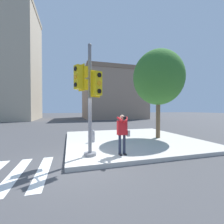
{
  "coord_description": "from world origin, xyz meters",
  "views": [
    {
      "loc": [
        -0.35,
        -5.51,
        2.07
      ],
      "look_at": [
        1.44,
        0.71,
        1.94
      ],
      "focal_mm": 24.0,
      "sensor_mm": 36.0,
      "label": 1
    }
  ],
  "objects_px": {
    "traffic_signal_pole": "(88,91)",
    "person_photographer": "(123,131)",
    "street_tree": "(158,78)",
    "fire_hydrant": "(93,136)"
  },
  "relations": [
    {
      "from": "traffic_signal_pole",
      "to": "fire_hydrant",
      "type": "bearing_deg",
      "value": 76.77
    },
    {
      "from": "traffic_signal_pole",
      "to": "street_tree",
      "type": "relative_size",
      "value": 0.78
    },
    {
      "from": "street_tree",
      "to": "person_photographer",
      "type": "bearing_deg",
      "value": -141.44
    },
    {
      "from": "fire_hydrant",
      "to": "street_tree",
      "type": "bearing_deg",
      "value": 1.65
    },
    {
      "from": "person_photographer",
      "to": "fire_hydrant",
      "type": "xyz_separation_m",
      "value": [
        -0.81,
        2.69,
        -0.64
      ]
    },
    {
      "from": "traffic_signal_pole",
      "to": "person_photographer",
      "type": "height_order",
      "value": "traffic_signal_pole"
    },
    {
      "from": "street_tree",
      "to": "fire_hydrant",
      "type": "bearing_deg",
      "value": -178.35
    },
    {
      "from": "fire_hydrant",
      "to": "person_photographer",
      "type": "bearing_deg",
      "value": -73.28
    },
    {
      "from": "person_photographer",
      "to": "traffic_signal_pole",
      "type": "bearing_deg",
      "value": 172.44
    },
    {
      "from": "person_photographer",
      "to": "street_tree",
      "type": "distance_m",
      "value": 5.42
    }
  ]
}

